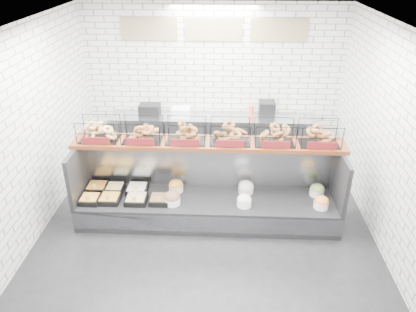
{
  "coord_description": "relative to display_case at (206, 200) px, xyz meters",
  "views": [
    {
      "loc": [
        0.26,
        -4.97,
        3.88
      ],
      "look_at": [
        0.0,
        0.45,
        1.05
      ],
      "focal_mm": 35.0,
      "sensor_mm": 36.0,
      "label": 1
    }
  ],
  "objects": [
    {
      "name": "prep_counter",
      "position": [
        0.02,
        2.09,
        0.14
      ],
      "size": [
        4.0,
        0.6,
        1.2
      ],
      "color": "#93969B",
      "rests_on": "ground"
    },
    {
      "name": "bagel_shelf",
      "position": [
        0.03,
        0.17,
        1.06
      ],
      "size": [
        4.1,
        0.5,
        0.4
      ],
      "color": "#481F0F",
      "rests_on": "display_case"
    },
    {
      "name": "room_shell",
      "position": [
        0.03,
        0.26,
        1.73
      ],
      "size": [
        5.02,
        5.51,
        3.01
      ],
      "color": "silver",
      "rests_on": "ground"
    },
    {
      "name": "display_case",
      "position": [
        0.0,
        0.0,
        0.0
      ],
      "size": [
        4.0,
        0.9,
        1.2
      ],
      "color": "black",
      "rests_on": "ground"
    },
    {
      "name": "ground",
      "position": [
        0.03,
        -0.34,
        -0.33
      ],
      "size": [
        5.5,
        5.5,
        0.0
      ],
      "primitive_type": "plane",
      "color": "black",
      "rests_on": "ground"
    }
  ]
}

